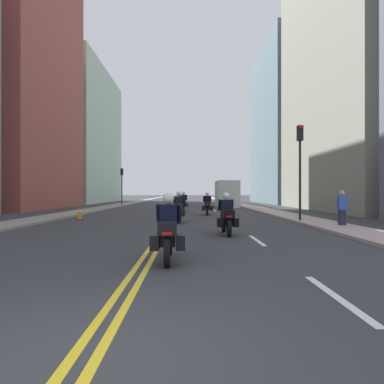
{
  "coord_description": "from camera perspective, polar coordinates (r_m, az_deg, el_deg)",
  "views": [
    {
      "loc": [
        1.0,
        -3.06,
        1.58
      ],
      "look_at": [
        1.15,
        14.57,
        1.6
      ],
      "focal_mm": 31.53,
      "sensor_mm": 36.0,
      "label": 1
    }
  ],
  "objects": [
    {
      "name": "ground_plane",
      "position": [
        51.1,
        -1.59,
        -1.83
      ],
      "size": [
        264.0,
        264.0,
        0.0
      ],
      "primitive_type": "plane",
      "color": "#323438"
    },
    {
      "name": "sidewalk_left",
      "position": [
        51.78,
        -9.87,
        -1.74
      ],
      "size": [
        2.0,
        144.0,
        0.12
      ],
      "primitive_type": "cube",
      "color": "gray",
      "rests_on": "ground"
    },
    {
      "name": "sidewalk_right",
      "position": [
        51.49,
        6.74,
        -1.75
      ],
      "size": [
        2.0,
        144.0,
        0.12
      ],
      "primitive_type": "cube",
      "color": "#A79492",
      "rests_on": "ground"
    },
    {
      "name": "centreline_yellow_inner",
      "position": [
        51.1,
        -1.72,
        -1.82
      ],
      "size": [
        0.12,
        132.0,
        0.01
      ],
      "primitive_type": "cube",
      "color": "yellow",
      "rests_on": "ground"
    },
    {
      "name": "centreline_yellow_outer",
      "position": [
        51.1,
        -1.45,
        -1.82
      ],
      "size": [
        0.12,
        132.0,
        0.01
      ],
      "primitive_type": "cube",
      "color": "yellow",
      "rests_on": "ground"
    },
    {
      "name": "lane_dashes_white",
      "position": [
        32.18,
        3.5,
        -2.86
      ],
      "size": [
        0.14,
        56.4,
        0.01
      ],
      "color": "silver",
      "rests_on": "ground"
    },
    {
      "name": "building_left_1",
      "position": [
        39.64,
        -28.55,
        17.68
      ],
      "size": [
        9.91,
        15.2,
        27.3
      ],
      "color": "#96483F",
      "rests_on": "ground"
    },
    {
      "name": "building_right_1",
      "position": [
        35.45,
        25.31,
        19.31
      ],
      "size": [
        7.45,
        18.85,
        26.67
      ],
      "color": "gray",
      "rests_on": "ground"
    },
    {
      "name": "building_left_2",
      "position": [
        56.19,
        -18.17,
        8.86
      ],
      "size": [
        8.12,
        21.65,
        20.57
      ],
      "color": "#ACC3AA",
      "rests_on": "ground"
    },
    {
      "name": "building_right_2",
      "position": [
        53.78,
        16.46,
        10.6
      ],
      "size": [
        9.13,
        18.79,
        23.04
      ],
      "color": "slate",
      "rests_on": "ground"
    },
    {
      "name": "motorcycle_0",
      "position": [
        7.78,
        -4.04,
        -7.0
      ],
      "size": [
        0.77,
        2.11,
        1.57
      ],
      "rotation": [
        0.0,
        0.0,
        0.03
      ],
      "color": "black",
      "rests_on": "ground"
    },
    {
      "name": "motorcycle_1",
      "position": [
        12.65,
        5.86,
        -4.28
      ],
      "size": [
        0.77,
        2.14,
        1.57
      ],
      "rotation": [
        0.0,
        0.0,
        0.02
      ],
      "color": "black",
      "rests_on": "ground"
    },
    {
      "name": "motorcycle_2",
      "position": [
        17.77,
        -2.29,
        -3.04
      ],
      "size": [
        0.78,
        2.2,
        1.64
      ],
      "rotation": [
        0.0,
        0.0,
        -0.05
      ],
      "color": "black",
      "rests_on": "ground"
    },
    {
      "name": "motorcycle_3",
      "position": [
        23.72,
        2.59,
        -2.32
      ],
      "size": [
        0.78,
        2.14,
        1.61
      ],
      "rotation": [
        0.0,
        0.0,
        -0.04
      ],
      "color": "black",
      "rests_on": "ground"
    },
    {
      "name": "motorcycle_4",
      "position": [
        29.03,
        -1.41,
        -1.84
      ],
      "size": [
        0.77,
        2.27,
        1.65
      ],
      "rotation": [
        0.0,
        0.0,
        -0.01
      ],
      "color": "black",
      "rests_on": "ground"
    },
    {
      "name": "traffic_cone_1",
      "position": [
        20.59,
        -18.49,
        -3.4
      ],
      "size": [
        0.34,
        0.34,
        0.76
      ],
      "color": "black",
      "rests_on": "ground"
    },
    {
      "name": "traffic_light_near",
      "position": [
        18.76,
        17.8,
        5.85
      ],
      "size": [
        0.28,
        0.38,
        5.11
      ],
      "color": "black",
      "rests_on": "ground"
    },
    {
      "name": "traffic_light_far",
      "position": [
        40.08,
        -11.77,
        2.06
      ],
      "size": [
        0.28,
        0.38,
        4.38
      ],
      "color": "black",
      "rests_on": "ground"
    },
    {
      "name": "pedestrian_0",
      "position": [
        16.48,
        24.04,
        -2.57
      ],
      "size": [
        0.38,
        0.25,
        1.66
      ],
      "rotation": [
        0.0,
        0.0,
        0.08
      ],
      "color": "#28243A",
      "rests_on": "ground"
    },
    {
      "name": "parked_truck",
      "position": [
        37.19,
        5.79,
        -0.53
      ],
      "size": [
        2.2,
        6.5,
        2.8
      ],
      "color": "silver",
      "rests_on": "ground"
    }
  ]
}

